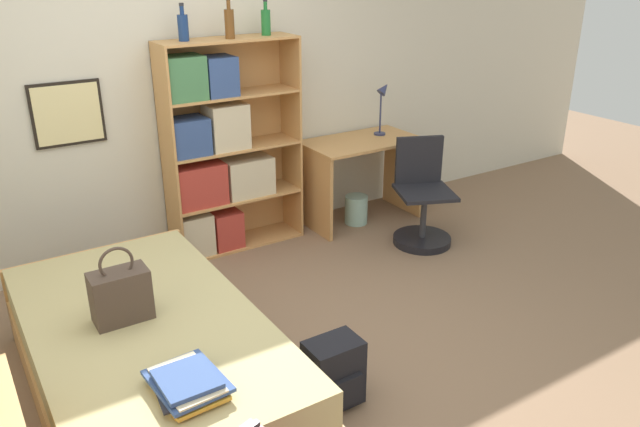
{
  "coord_description": "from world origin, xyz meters",
  "views": [
    {
      "loc": [
        -1.37,
        -2.81,
        2.25
      ],
      "look_at": [
        0.55,
        0.21,
        0.75
      ],
      "focal_mm": 35.0,
      "sensor_mm": 36.0,
      "label": 1
    }
  ],
  "objects": [
    {
      "name": "ground_plane",
      "position": [
        0.0,
        0.0,
        0.0
      ],
      "size": [
        14.0,
        14.0,
        0.0
      ],
      "primitive_type": "plane",
      "color": "#84664C"
    },
    {
      "name": "wall_back",
      "position": [
        -0.0,
        1.76,
        1.3
      ],
      "size": [
        10.0,
        0.09,
        2.6
      ],
      "color": "beige",
      "rests_on": "ground_plane"
    },
    {
      "name": "bed",
      "position": [
        -0.65,
        0.02,
        0.24
      ],
      "size": [
        1.13,
        2.05,
        0.49
      ],
      "color": "tan",
      "rests_on": "ground_plane"
    },
    {
      "name": "handbag",
      "position": [
        -0.74,
        0.08,
        0.63
      ],
      "size": [
        0.29,
        0.16,
        0.41
      ],
      "color": "#47382D",
      "rests_on": "bed"
    },
    {
      "name": "book_stack_on_bed",
      "position": [
        -0.68,
        -0.66,
        0.53
      ],
      "size": [
        0.31,
        0.38,
        0.09
      ],
      "color": "gold",
      "rests_on": "bed"
    },
    {
      "name": "bookcase",
      "position": [
        0.45,
        1.54,
        0.79
      ],
      "size": [
        1.08,
        0.33,
        1.67
      ],
      "color": "tan",
      "rests_on": "ground_plane"
    },
    {
      "name": "bottle_green",
      "position": [
        0.26,
        1.56,
        1.77
      ],
      "size": [
        0.08,
        0.08,
        0.26
      ],
      "color": "navy",
      "rests_on": "bookcase"
    },
    {
      "name": "bottle_brown",
      "position": [
        0.6,
        1.51,
        1.78
      ],
      "size": [
        0.07,
        0.07,
        0.29
      ],
      "color": "brown",
      "rests_on": "bookcase"
    },
    {
      "name": "bottle_clear",
      "position": [
        0.91,
        1.54,
        1.77
      ],
      "size": [
        0.07,
        0.07,
        0.27
      ],
      "color": "#1E6B2D",
      "rests_on": "bookcase"
    },
    {
      "name": "desk",
      "position": [
        1.75,
        1.42,
        0.5
      ],
      "size": [
        1.02,
        0.58,
        0.74
      ],
      "color": "tan",
      "rests_on": "ground_plane"
    },
    {
      "name": "desk_lamp",
      "position": [
        2.01,
        1.48,
        1.07
      ],
      "size": [
        0.15,
        0.1,
        0.48
      ],
      "color": "navy",
      "rests_on": "desk"
    },
    {
      "name": "desk_chair",
      "position": [
        1.9,
        0.76,
        0.28
      ],
      "size": [
        0.57,
        0.57,
        0.87
      ],
      "color": "black",
      "rests_on": "ground_plane"
    },
    {
      "name": "backpack",
      "position": [
        0.15,
        -0.55,
        0.19
      ],
      "size": [
        0.29,
        0.23,
        0.38
      ],
      "color": "black",
      "rests_on": "ground_plane"
    },
    {
      "name": "waste_bin",
      "position": [
        1.67,
        1.36,
        0.13
      ],
      "size": [
        0.2,
        0.2,
        0.26
      ],
      "color": "#99C1B2",
      "rests_on": "ground_plane"
    }
  ]
}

